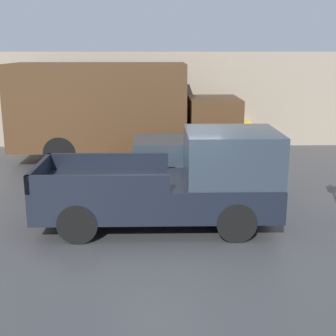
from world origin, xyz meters
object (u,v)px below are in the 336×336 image
car (179,164)px  newspaper_box (245,134)px  pickup_truck (180,182)px  delivery_truck (116,109)px

car → newspaper_box: car is taller
pickup_truck → newspaper_box: 9.10m
car → newspaper_box: (2.94, 5.87, -0.26)m
newspaper_box → car: bearing=-116.6°
car → delivery_truck: (-2.03, 3.61, 1.07)m
car → delivery_truck: delivery_truck is taller
car → delivery_truck: bearing=119.4°
pickup_truck → delivery_truck: (-1.93, 6.30, 0.82)m
pickup_truck → delivery_truck: delivery_truck is taller
car → pickup_truck: bearing=-92.3°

